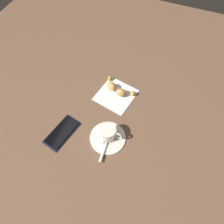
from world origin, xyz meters
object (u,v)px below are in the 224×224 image
object	(u,v)px
sugar_packet	(101,136)
croissant	(117,89)
cell_phone	(62,132)
saucer	(108,137)
espresso_cup	(109,132)
napkin	(116,95)
teaspoon	(107,139)

from	to	relation	value
sugar_packet	croissant	bearing A→B (deg)	163.77
cell_phone	saucer	bearing A→B (deg)	104.94
espresso_cup	napkin	size ratio (longest dim) A/B	0.58
saucer	napkin	world-z (taller)	saucer
espresso_cup	croissant	size ratio (longest dim) A/B	0.59
teaspoon	croissant	xyz separation A→B (m)	(-0.23, -0.05, 0.01)
espresso_cup	napkin	bearing A→B (deg)	-166.89
teaspoon	cell_phone	distance (m)	0.18
teaspoon	croissant	size ratio (longest dim) A/B	0.92
sugar_packet	teaspoon	bearing A→B (deg)	61.55
sugar_packet	espresso_cup	bearing A→B (deg)	99.50
sugar_packet	cell_phone	world-z (taller)	sugar_packet
teaspoon	napkin	bearing A→B (deg)	-167.78
saucer	espresso_cup	world-z (taller)	espresso_cup
teaspoon	cell_phone	xyz separation A→B (m)	(0.04, -0.18, -0.01)
sugar_packet	napkin	distance (m)	0.21
croissant	cell_phone	distance (m)	0.30
teaspoon	cell_phone	world-z (taller)	teaspoon
saucer	teaspoon	size ratio (longest dim) A/B	0.99
sugar_packet	napkin	bearing A→B (deg)	163.58
saucer	espresso_cup	distance (m)	0.03
espresso_cup	napkin	distance (m)	0.20
napkin	sugar_packet	bearing A→B (deg)	5.64
sugar_packet	croissant	xyz separation A→B (m)	(-0.23, -0.02, 0.01)
espresso_cup	sugar_packet	size ratio (longest dim) A/B	1.52
sugar_packet	cell_phone	distance (m)	0.16
saucer	napkin	distance (m)	0.21
croissant	teaspoon	bearing A→B (deg)	11.84
teaspoon	cell_phone	bearing A→B (deg)	-78.11
napkin	cell_phone	bearing A→B (deg)	-27.81
teaspoon	napkin	size ratio (longest dim) A/B	0.91
teaspoon	croissant	distance (m)	0.24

